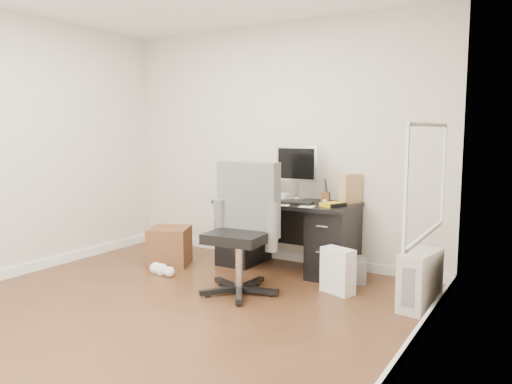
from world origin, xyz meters
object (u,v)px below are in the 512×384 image
office_chair (239,229)px  lcd_monitor (297,172)px  keyboard (289,202)px  pc_tower (420,280)px  desk (287,233)px  wicker_basket (170,246)px

office_chair → lcd_monitor: bearing=83.8°
lcd_monitor → keyboard: (0.06, -0.31, -0.29)m
keyboard → pc_tower: 1.56m
desk → keyboard: bearing=-56.5°
keyboard → office_chair: 0.83m
desk → lcd_monitor: size_ratio=2.47×
desk → keyboard: (0.11, -0.16, 0.36)m
office_chair → pc_tower: size_ratio=2.46×
desk → keyboard: keyboard is taller
keyboard → wicker_basket: bearing=-173.5°
desk → pc_tower: bearing=-18.2°
keyboard → pc_tower: (1.43, -0.35, -0.52)m
desk → keyboard: size_ratio=2.99×
lcd_monitor → wicker_basket: (-1.25, -0.67, -0.84)m
lcd_monitor → office_chair: 1.20m
pc_tower → lcd_monitor: bearing=165.3°
pc_tower → wicker_basket: bearing=-170.8°
keyboard → office_chair: (-0.10, -0.81, -0.16)m
lcd_monitor → office_chair: bearing=-95.2°
office_chair → keyboard: bearing=78.7°
lcd_monitor → office_chair: lcd_monitor is taller
office_chair → pc_tower: 1.64m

